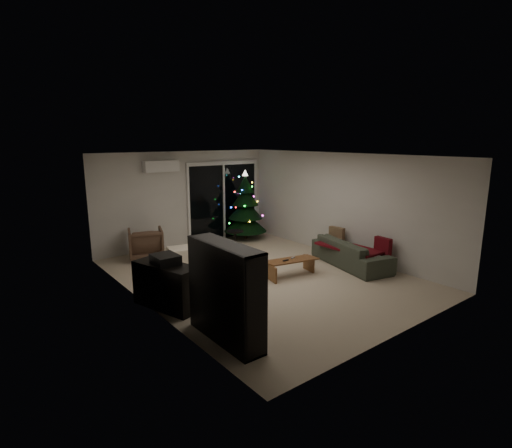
{
  "coord_description": "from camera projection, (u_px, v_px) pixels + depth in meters",
  "views": [
    {
      "loc": [
        -4.98,
        -6.23,
        2.84
      ],
      "look_at": [
        0.1,
        0.3,
        1.05
      ],
      "focal_mm": 28.0,
      "sensor_mm": 36.0,
      "label": 1
    }
  ],
  "objects": [
    {
      "name": "coffee_table",
      "position": [
        291.0,
        268.0,
        8.37
      ],
      "size": [
        1.17,
        0.61,
        0.35
      ],
      "primitive_type": null,
      "rotation": [
        0.0,
        0.0,
        -0.21
      ],
      "color": "brown",
      "rests_on": "floor"
    },
    {
      "name": "media_cabinet",
      "position": [
        167.0,
        286.0,
        6.77
      ],
      "size": [
        0.79,
        1.31,
        0.77
      ],
      "primitive_type": "cube",
      "rotation": [
        0.0,
        0.0,
        0.29
      ],
      "color": "black",
      "rests_on": "floor"
    },
    {
      "name": "stereo",
      "position": [
        165.0,
        259.0,
        6.67
      ],
      "size": [
        0.39,
        0.46,
        0.16
      ],
      "primitive_type": "cube",
      "color": "black",
      "rests_on": "media_cabinet"
    },
    {
      "name": "christmas_tree",
      "position": [
        245.0,
        205.0,
        11.31
      ],
      "size": [
        1.48,
        1.48,
        1.97
      ],
      "primitive_type": "cone",
      "rotation": [
        0.0,
        0.0,
        0.25
      ],
      "color": "black",
      "rests_on": "floor"
    },
    {
      "name": "armchair",
      "position": [
        146.0,
        244.0,
        9.53
      ],
      "size": [
        1.0,
        1.02,
        0.73
      ],
      "primitive_type": "imported",
      "rotation": [
        0.0,
        0.0,
        2.8
      ],
      "color": "#4E3724",
      "rests_on": "floor"
    },
    {
      "name": "remote_a",
      "position": [
        286.0,
        260.0,
        8.24
      ],
      "size": [
        0.14,
        0.04,
        0.02
      ],
      "primitive_type": "cube",
      "color": "black",
      "rests_on": "coffee_table"
    },
    {
      "name": "ottoman",
      "position": [
        181.0,
        258.0,
        8.82
      ],
      "size": [
        0.62,
        0.62,
        0.47
      ],
      "primitive_type": "cube",
      "rotation": [
        0.0,
        0.0,
        -0.2
      ],
      "color": "silver",
      "rests_on": "floor"
    },
    {
      "name": "cardboard_box_b",
      "position": [
        203.0,
        264.0,
        8.71
      ],
      "size": [
        0.51,
        0.5,
        0.29
      ],
      "primitive_type": "cube",
      "rotation": [
        0.0,
        0.0,
        0.72
      ],
      "color": "white",
      "rests_on": "floor"
    },
    {
      "name": "remote_b",
      "position": [
        293.0,
        258.0,
        8.43
      ],
      "size": [
        0.14,
        0.08,
        0.02
      ],
      "primitive_type": "cube",
      "rotation": [
        0.0,
        0.0,
        0.35
      ],
      "color": "slate",
      "rests_on": "coffee_table"
    },
    {
      "name": "side_table",
      "position": [
        235.0,
        241.0,
        10.17
      ],
      "size": [
        0.49,
        0.49,
        0.54
      ],
      "primitive_type": "cylinder",
      "rotation": [
        0.0,
        0.0,
        -0.15
      ],
      "color": "black",
      "rests_on": "floor"
    },
    {
      "name": "sofa",
      "position": [
        351.0,
        253.0,
        9.02
      ],
      "size": [
        1.26,
        2.18,
        0.6
      ],
      "primitive_type": "imported",
      "rotation": [
        0.0,
        0.0,
        1.33
      ],
      "color": "#2E322B",
      "rests_on": "floor"
    },
    {
      "name": "cushion_a",
      "position": [
        337.0,
        235.0,
        9.62
      ],
      "size": [
        0.15,
        0.4,
        0.39
      ],
      "primitive_type": "cube",
      "rotation": [
        0.0,
        0.0,
        0.09
      ],
      "color": "#8B6B4A",
      "rests_on": "sofa"
    },
    {
      "name": "bookshelf",
      "position": [
        215.0,
        295.0,
        5.51
      ],
      "size": [
        0.62,
        1.47,
        1.42
      ],
      "primitive_type": null,
      "rotation": [
        0.0,
        0.0,
        0.19
      ],
      "color": "black",
      "rests_on": "floor"
    },
    {
      "name": "cushion_b",
      "position": [
        383.0,
        246.0,
        8.62
      ],
      "size": [
        0.15,
        0.4,
        0.39
      ],
      "primitive_type": "cube",
      "rotation": [
        0.0,
        0.0,
        -0.07
      ],
      "color": "#5B0E0D",
      "rests_on": "sofa"
    },
    {
      "name": "floor_lamp",
      "position": [
        143.0,
        221.0,
        10.18
      ],
      "size": [
        0.25,
        0.25,
        1.55
      ],
      "primitive_type": "cylinder",
      "color": "black",
      "rests_on": "floor"
    },
    {
      "name": "sofa_throw",
      "position": [
        348.0,
        248.0,
        8.94
      ],
      "size": [
        0.64,
        1.48,
        0.05
      ],
      "primitive_type": "cube",
      "color": "#5B0E0D",
      "rests_on": "sofa"
    },
    {
      "name": "room",
      "position": [
        237.0,
        215.0,
        9.61
      ],
      "size": [
        6.5,
        7.51,
        2.6
      ],
      "color": "beige",
      "rests_on": "ground"
    },
    {
      "name": "cardboard_box_a",
      "position": [
        171.0,
        270.0,
        8.28
      ],
      "size": [
        0.54,
        0.46,
        0.33
      ],
      "primitive_type": "cube",
      "rotation": [
        0.0,
        0.0,
        -0.28
      ],
      "color": "white",
      "rests_on": "floor"
    }
  ]
}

